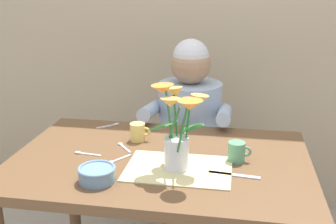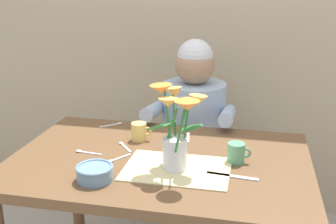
{
  "view_description": "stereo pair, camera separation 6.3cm",
  "coord_description": "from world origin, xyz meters",
  "px_view_note": "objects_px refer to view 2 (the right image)",
  "views": [
    {
      "loc": [
        0.3,
        -1.51,
        1.44
      ],
      "look_at": [
        0.02,
        0.05,
        0.92
      ],
      "focal_mm": 44.27,
      "sensor_mm": 36.0,
      "label": 1
    },
    {
      "loc": [
        0.36,
        -1.49,
        1.44
      ],
      "look_at": [
        0.02,
        0.05,
        0.92
      ],
      "focal_mm": 44.27,
      "sensor_mm": 36.0,
      "label": 2
    }
  ],
  "objects_px": {
    "dinner_knife": "(232,176)",
    "coffee_cup": "(236,153)",
    "seated_person": "(193,143)",
    "ceramic_bowl": "(95,172)",
    "flower_vase": "(177,126)",
    "ceramic_mug": "(139,132)"
  },
  "relations": [
    {
      "from": "flower_vase",
      "to": "ceramic_mug",
      "type": "bearing_deg",
      "value": 130.38
    },
    {
      "from": "dinner_knife",
      "to": "coffee_cup",
      "type": "relative_size",
      "value": 2.04
    },
    {
      "from": "seated_person",
      "to": "flower_vase",
      "type": "xyz_separation_m",
      "value": [
        0.04,
        -0.71,
        0.35
      ]
    },
    {
      "from": "flower_vase",
      "to": "seated_person",
      "type": "bearing_deg",
      "value": 93.34
    },
    {
      "from": "flower_vase",
      "to": "coffee_cup",
      "type": "relative_size",
      "value": 3.53
    },
    {
      "from": "ceramic_bowl",
      "to": "ceramic_mug",
      "type": "height_order",
      "value": "ceramic_mug"
    },
    {
      "from": "seated_person",
      "to": "ceramic_bowl",
      "type": "bearing_deg",
      "value": -104.64
    },
    {
      "from": "dinner_knife",
      "to": "coffee_cup",
      "type": "xyz_separation_m",
      "value": [
        0.01,
        0.13,
        0.04
      ]
    },
    {
      "from": "flower_vase",
      "to": "ceramic_bowl",
      "type": "bearing_deg",
      "value": -151.36
    },
    {
      "from": "flower_vase",
      "to": "ceramic_mug",
      "type": "xyz_separation_m",
      "value": [
        -0.22,
        0.26,
        -0.14
      ]
    },
    {
      "from": "ceramic_bowl",
      "to": "ceramic_mug",
      "type": "relative_size",
      "value": 1.46
    },
    {
      "from": "seated_person",
      "to": "ceramic_bowl",
      "type": "relative_size",
      "value": 8.35
    },
    {
      "from": "coffee_cup",
      "to": "seated_person",
      "type": "bearing_deg",
      "value": 113.54
    },
    {
      "from": "flower_vase",
      "to": "ceramic_bowl",
      "type": "distance_m",
      "value": 0.34
    },
    {
      "from": "dinner_knife",
      "to": "seated_person",
      "type": "bearing_deg",
      "value": 114.94
    },
    {
      "from": "dinner_knife",
      "to": "ceramic_mug",
      "type": "relative_size",
      "value": 2.04
    },
    {
      "from": "flower_vase",
      "to": "dinner_knife",
      "type": "relative_size",
      "value": 1.73
    },
    {
      "from": "ceramic_bowl",
      "to": "flower_vase",
      "type": "bearing_deg",
      "value": 28.64
    },
    {
      "from": "ceramic_bowl",
      "to": "coffee_cup",
      "type": "relative_size",
      "value": 1.46
    },
    {
      "from": "ceramic_bowl",
      "to": "dinner_knife",
      "type": "distance_m",
      "value": 0.5
    },
    {
      "from": "ceramic_mug",
      "to": "coffee_cup",
      "type": "relative_size",
      "value": 1.0
    },
    {
      "from": "coffee_cup",
      "to": "flower_vase",
      "type": "bearing_deg",
      "value": -152.84
    }
  ]
}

